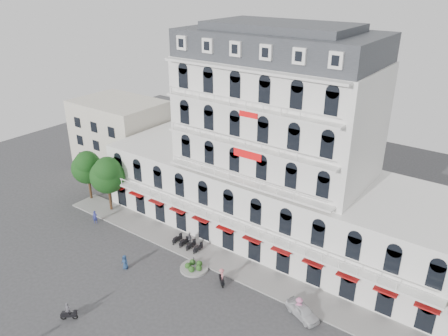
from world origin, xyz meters
TOP-DOWN VIEW (x-y plane):
  - ground at (0.00, 0.00)m, footprint 120.00×120.00m
  - sidewalk at (0.00, 9.00)m, footprint 53.00×4.00m
  - main_building at (0.00, 18.00)m, footprint 45.00×15.00m
  - flank_building_west at (-30.00, 20.00)m, footprint 14.00×10.00m
  - traffic_island at (-3.00, 6.00)m, footprint 3.20×3.20m
  - parked_scooter_row at (-6.35, 8.80)m, footprint 4.40×1.80m
  - tree_west_outer at (-25.95, 9.98)m, footprint 4.50×4.48m
  - tree_west_inner at (-20.95, 9.48)m, footprint 4.76×4.76m
  - parked_car at (10.23, 6.49)m, footprint 4.15×2.92m
  - rider_west at (-7.73, -7.11)m, footprint 1.40×1.22m
  - rider_center at (1.07, 5.72)m, footprint 1.34×1.28m
  - pedestrian_left at (-9.34, 1.52)m, footprint 0.95×0.72m
  - pedestrian_mid at (-6.58, 9.50)m, footprint 0.96×0.47m
  - pedestrian_right at (9.78, 6.55)m, footprint 1.43×1.20m
  - pedestrian_far at (-20.00, 5.94)m, footprint 0.78×0.70m

SIDE VIEW (x-z plane):
  - ground at x=0.00m, z-range 0.00..0.00m
  - parked_scooter_row at x=-6.35m, z-range -0.55..0.55m
  - sidewalk at x=0.00m, z-range 0.00..0.16m
  - traffic_island at x=-3.00m, z-range -0.54..1.06m
  - parked_car at x=10.23m, z-range 0.00..1.31m
  - pedestrian_mid at x=-6.58m, z-range 0.00..1.59m
  - rider_west at x=-7.73m, z-range -0.14..1.81m
  - pedestrian_left at x=-9.34m, z-range 0.00..1.75m
  - pedestrian_far at x=-20.00m, z-range 0.00..1.78m
  - pedestrian_right at x=9.78m, z-range 0.00..1.93m
  - rider_center at x=1.07m, z-range 0.04..2.05m
  - tree_west_outer at x=-25.95m, z-range 1.47..9.23m
  - tree_west_inner at x=-20.95m, z-range 1.56..9.81m
  - flank_building_west at x=-30.00m, z-range 0.00..12.00m
  - main_building at x=0.00m, z-range -2.94..22.86m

